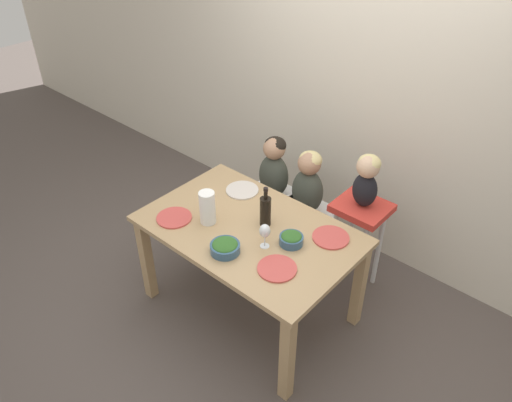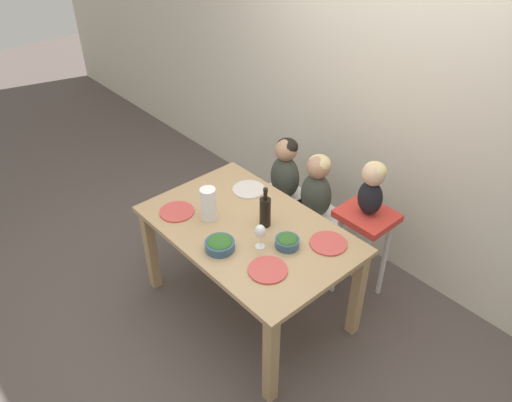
# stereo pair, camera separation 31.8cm
# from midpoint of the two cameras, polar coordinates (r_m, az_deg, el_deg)

# --- Properties ---
(ground_plane) EXTENTS (14.00, 14.00, 0.00)m
(ground_plane) POSITION_cam_midpoint_polar(r_m,az_deg,el_deg) (3.76, 1.68, -12.02)
(ground_plane) COLOR #564C47
(wall_back) EXTENTS (10.00, 0.06, 2.70)m
(wall_back) POSITION_cam_midpoint_polar(r_m,az_deg,el_deg) (3.77, 15.92, 11.97)
(wall_back) COLOR beige
(wall_back) RESTS_ON ground_plane
(dining_table) EXTENTS (1.41, 0.90, 0.74)m
(dining_table) POSITION_cam_midpoint_polar(r_m,az_deg,el_deg) (3.32, 1.87, -4.57)
(dining_table) COLOR tan
(dining_table) RESTS_ON ground_plane
(chair_far_left) EXTENTS (0.43, 0.38, 0.47)m
(chair_far_left) POSITION_cam_midpoint_polar(r_m,az_deg,el_deg) (4.07, 5.44, -0.36)
(chair_far_left) COLOR silver
(chair_far_left) RESTS_ON ground_plane
(chair_far_center) EXTENTS (0.43, 0.38, 0.47)m
(chair_far_center) POSITION_cam_midpoint_polar(r_m,az_deg,el_deg) (3.90, 8.93, -2.49)
(chair_far_center) COLOR silver
(chair_far_center) RESTS_ON ground_plane
(chair_right_highchair) EXTENTS (0.37, 0.33, 0.75)m
(chair_right_highchair) POSITION_cam_midpoint_polar(r_m,az_deg,el_deg) (3.59, 14.80, -3.54)
(chair_right_highchair) COLOR silver
(chair_right_highchair) RESTS_ON ground_plane
(person_child_left) EXTENTS (0.25, 0.20, 0.51)m
(person_child_left) POSITION_cam_midpoint_polar(r_m,az_deg,el_deg) (3.88, 5.73, 3.69)
(person_child_left) COLOR #3D4238
(person_child_left) RESTS_ON chair_far_left
(person_child_center) EXTENTS (0.25, 0.20, 0.51)m
(person_child_center) POSITION_cam_midpoint_polar(r_m,az_deg,el_deg) (3.71, 9.42, 1.64)
(person_child_center) COLOR #3D4238
(person_child_center) RESTS_ON chair_far_center
(person_baby_right) EXTENTS (0.18, 0.16, 0.39)m
(person_baby_right) POSITION_cam_midpoint_polar(r_m,az_deg,el_deg) (3.36, 15.81, 1.66)
(person_baby_right) COLOR black
(person_baby_right) RESTS_ON chair_right_highchair
(wine_bottle) EXTENTS (0.07, 0.07, 0.29)m
(wine_bottle) POSITION_cam_midpoint_polar(r_m,az_deg,el_deg) (3.21, 3.89, -1.27)
(wine_bottle) COLOR black
(wine_bottle) RESTS_ON dining_table
(paper_towel_roll) EXTENTS (0.11, 0.11, 0.23)m
(paper_towel_roll) POSITION_cam_midpoint_polar(r_m,az_deg,el_deg) (3.26, -2.69, -0.46)
(paper_towel_roll) COLOR white
(paper_towel_roll) RESTS_ON dining_table
(wine_glass_near) EXTENTS (0.07, 0.07, 0.17)m
(wine_glass_near) POSITION_cam_midpoint_polar(r_m,az_deg,el_deg) (3.03, 3.48, -3.65)
(wine_glass_near) COLOR white
(wine_glass_near) RESTS_ON dining_table
(salad_bowl_large) EXTENTS (0.18, 0.18, 0.08)m
(salad_bowl_large) POSITION_cam_midpoint_polar(r_m,az_deg,el_deg) (3.06, -1.19, -5.07)
(salad_bowl_large) COLOR #335675
(salad_bowl_large) RESTS_ON dining_table
(salad_bowl_small) EXTENTS (0.15, 0.15, 0.08)m
(salad_bowl_small) POSITION_cam_midpoint_polar(r_m,az_deg,el_deg) (3.10, 6.54, -4.73)
(salad_bowl_small) COLOR #335675
(salad_bowl_small) RESTS_ON dining_table
(dinner_plate_front_left) EXTENTS (0.24, 0.24, 0.01)m
(dinner_plate_front_left) POSITION_cam_midpoint_polar(r_m,az_deg,el_deg) (3.40, -6.40, -1.32)
(dinner_plate_front_left) COLOR #D14C47
(dinner_plate_front_left) RESTS_ON dining_table
(dinner_plate_back_left) EXTENTS (0.24, 0.24, 0.01)m
(dinner_plate_back_left) POSITION_cam_midpoint_polar(r_m,az_deg,el_deg) (3.60, 1.69, 1.24)
(dinner_plate_back_left) COLOR silver
(dinner_plate_back_left) RESTS_ON dining_table
(dinner_plate_back_right) EXTENTS (0.24, 0.24, 0.01)m
(dinner_plate_back_right) POSITION_cam_midpoint_polar(r_m,az_deg,el_deg) (3.18, 11.12, -4.87)
(dinner_plate_back_right) COLOR #D14C47
(dinner_plate_back_right) RESTS_ON dining_table
(dinner_plate_front_right) EXTENTS (0.24, 0.24, 0.01)m
(dinner_plate_front_right) POSITION_cam_midpoint_polar(r_m,az_deg,el_deg) (2.95, 4.48, -7.98)
(dinner_plate_front_right) COLOR #D14C47
(dinner_plate_front_right) RESTS_ON dining_table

